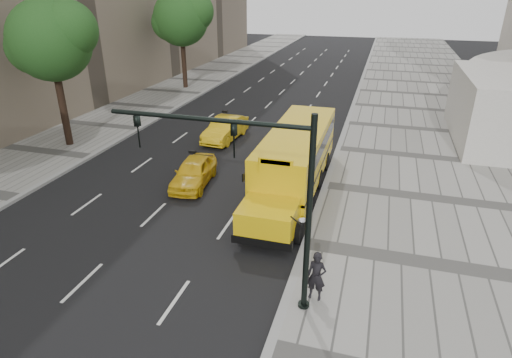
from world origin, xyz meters
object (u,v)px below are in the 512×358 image
(tree_c, at_px, (182,18))
(traffic_signal, at_px, (261,188))
(taxi_far, at_px, (225,129))
(taxi_near, at_px, (194,172))
(pedestrian, at_px, (316,276))
(tree_b, at_px, (51,40))
(school_bus, at_px, (296,156))

(tree_c, height_order, traffic_signal, tree_c)
(tree_c, bearing_deg, traffic_signal, -60.82)
(tree_c, xyz_separation_m, traffic_signal, (15.60, -27.92, -2.52))
(taxi_far, bearing_deg, traffic_signal, -61.48)
(taxi_near, bearing_deg, tree_c, 109.69)
(taxi_near, bearing_deg, pedestrian, -50.10)
(tree_b, distance_m, taxi_far, 11.41)
(tree_b, height_order, tree_c, tree_c)
(tree_b, bearing_deg, traffic_signal, -34.32)
(taxi_far, height_order, pedestrian, pedestrian)
(school_bus, bearing_deg, tree_c, 127.72)
(traffic_signal, bearing_deg, school_bus, 94.57)
(tree_b, distance_m, tree_c, 17.27)
(taxi_near, bearing_deg, traffic_signal, -59.28)
(tree_c, distance_m, taxi_far, 17.05)
(taxi_far, distance_m, pedestrian, 16.43)
(school_bus, bearing_deg, taxi_near, -168.69)
(tree_b, xyz_separation_m, school_bus, (14.91, -2.00, -4.74))
(school_bus, xyz_separation_m, traffic_signal, (0.69, -8.65, 2.33))
(taxi_near, relative_size, taxi_far, 0.90)
(school_bus, distance_m, taxi_near, 5.26)
(tree_b, height_order, pedestrian, tree_b)
(tree_c, relative_size, taxi_near, 2.25)
(taxi_near, height_order, traffic_signal, traffic_signal)
(taxi_far, bearing_deg, school_bus, -41.21)
(taxi_far, bearing_deg, tree_b, -151.66)
(tree_b, relative_size, taxi_near, 2.17)
(school_bus, distance_m, traffic_signal, 8.99)
(tree_b, bearing_deg, tree_c, 89.97)
(tree_c, height_order, school_bus, tree_c)
(school_bus, relative_size, taxi_far, 2.57)
(tree_b, xyz_separation_m, tree_c, (0.01, 17.27, 0.10))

